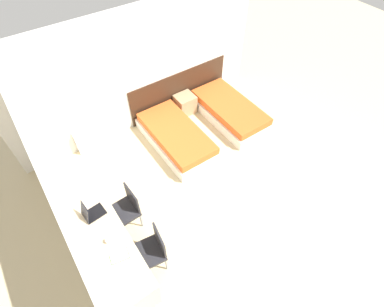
{
  "coord_description": "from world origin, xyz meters",
  "views": [
    {
      "loc": [
        -2.14,
        -0.81,
        4.94
      ],
      "look_at": [
        0.0,
        2.29,
        0.55
      ],
      "focal_mm": 28.0,
      "sensor_mm": 36.0,
      "label": 1
    }
  ],
  "objects_px": {
    "bed_near_window": "(176,137)",
    "chair_near_laptop": "(126,208)",
    "bed_near_door": "(230,111)",
    "chair_near_notebook": "(152,249)",
    "laptop": "(91,213)",
    "nightstand": "(185,104)"
  },
  "relations": [
    {
      "from": "bed_near_door",
      "to": "bed_near_window",
      "type": "bearing_deg",
      "value": 180.0
    },
    {
      "from": "chair_near_laptop",
      "to": "laptop",
      "type": "height_order",
      "value": "laptop"
    },
    {
      "from": "chair_near_notebook",
      "to": "chair_near_laptop",
      "type": "bearing_deg",
      "value": 97.79
    },
    {
      "from": "chair_near_laptop",
      "to": "nightstand",
      "type": "bearing_deg",
      "value": 35.14
    },
    {
      "from": "bed_near_window",
      "to": "bed_near_door",
      "type": "relative_size",
      "value": 1.0
    },
    {
      "from": "chair_near_laptop",
      "to": "bed_near_door",
      "type": "bearing_deg",
      "value": 16.97
    },
    {
      "from": "chair_near_notebook",
      "to": "laptop",
      "type": "distance_m",
      "value": 1.1
    },
    {
      "from": "bed_near_window",
      "to": "chair_near_notebook",
      "type": "distance_m",
      "value": 2.7
    },
    {
      "from": "chair_near_laptop",
      "to": "laptop",
      "type": "relative_size",
      "value": 2.53
    },
    {
      "from": "chair_near_notebook",
      "to": "bed_near_window",
      "type": "bearing_deg",
      "value": 57.22
    },
    {
      "from": "nightstand",
      "to": "laptop",
      "type": "height_order",
      "value": "laptop"
    },
    {
      "from": "bed_near_door",
      "to": "chair_near_laptop",
      "type": "height_order",
      "value": "chair_near_laptop"
    },
    {
      "from": "bed_near_window",
      "to": "nightstand",
      "type": "bearing_deg",
      "value": 45.91
    },
    {
      "from": "bed_near_door",
      "to": "nightstand",
      "type": "relative_size",
      "value": 4.27
    },
    {
      "from": "nightstand",
      "to": "chair_near_laptop",
      "type": "distance_m",
      "value": 3.18
    },
    {
      "from": "bed_near_door",
      "to": "laptop",
      "type": "xyz_separation_m",
      "value": [
        -3.78,
        -1.12,
        0.6
      ]
    },
    {
      "from": "nightstand",
      "to": "laptop",
      "type": "relative_size",
      "value": 1.33
    },
    {
      "from": "bed_near_door",
      "to": "chair_near_notebook",
      "type": "xyz_separation_m",
      "value": [
        -3.26,
        -2.04,
        0.29
      ]
    },
    {
      "from": "bed_near_window",
      "to": "chair_near_laptop",
      "type": "height_order",
      "value": "chair_near_laptop"
    },
    {
      "from": "bed_near_door",
      "to": "laptop",
      "type": "distance_m",
      "value": 3.99
    },
    {
      "from": "bed_near_window",
      "to": "chair_near_laptop",
      "type": "xyz_separation_m",
      "value": [
        -1.75,
        -1.16,
        0.29
      ]
    },
    {
      "from": "bed_near_door",
      "to": "chair_near_laptop",
      "type": "relative_size",
      "value": 2.25
    }
  ]
}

